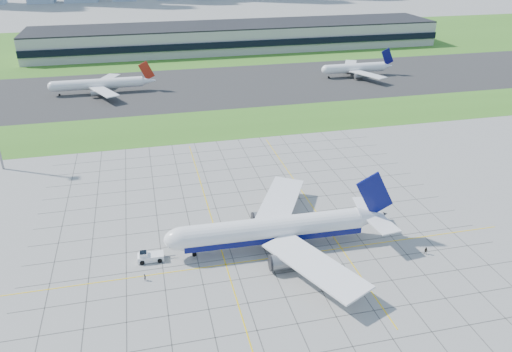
# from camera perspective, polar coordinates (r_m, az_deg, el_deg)

# --- Properties ---
(ground) EXTENTS (1400.00, 1400.00, 0.00)m
(ground) POSITION_cam_1_polar(r_m,az_deg,el_deg) (118.34, 1.18, -8.87)
(ground) COLOR #989893
(ground) RESTS_ON ground
(grass_median) EXTENTS (700.00, 35.00, 0.04)m
(grass_median) POSITION_cam_1_polar(r_m,az_deg,el_deg) (197.53, -5.39, 5.81)
(grass_median) COLOR #396E1F
(grass_median) RESTS_ON ground
(asphalt_taxiway) EXTENTS (700.00, 75.00, 0.04)m
(asphalt_taxiway) POSITION_cam_1_polar(r_m,az_deg,el_deg) (249.57, -7.29, 10.01)
(asphalt_taxiway) COLOR #383838
(asphalt_taxiway) RESTS_ON ground
(grass_far) EXTENTS (700.00, 145.00, 0.04)m
(grass_far) POSITION_cam_1_polar(r_m,az_deg,el_deg) (356.32, -9.46, 14.65)
(grass_far) COLOR #396E1F
(grass_far) RESTS_ON ground
(apron_markings) EXTENTS (120.00, 130.00, 0.03)m
(apron_markings) POSITION_cam_1_polar(r_m,az_deg,el_deg) (127.40, 0.11, -6.07)
(apron_markings) COLOR #474744
(apron_markings) RESTS_ON ground
(terminal) EXTENTS (260.00, 43.00, 15.80)m
(terminal) POSITION_cam_1_polar(r_m,az_deg,el_deg) (335.62, -2.12, 15.65)
(terminal) COLOR #B7B7B2
(terminal) RESTS_ON ground
(airliner) EXTENTS (55.48, 56.20, 17.46)m
(airliner) POSITION_cam_1_polar(r_m,az_deg,el_deg) (118.28, 2.18, -6.13)
(airliner) COLOR white
(airliner) RESTS_ON ground
(pushback_tug) EXTENTS (8.69, 3.18, 2.41)m
(pushback_tug) POSITION_cam_1_polar(r_m,az_deg,el_deg) (118.07, -12.09, -8.99)
(pushback_tug) COLOR white
(pushback_tug) RESTS_ON ground
(crew_near) EXTENTS (0.59, 0.70, 1.63)m
(crew_near) POSITION_cam_1_polar(r_m,az_deg,el_deg) (112.33, -12.57, -11.23)
(crew_near) COLOR black
(crew_near) RESTS_ON ground
(crew_far) EXTENTS (1.14, 1.14, 1.86)m
(crew_far) POSITION_cam_1_polar(r_m,az_deg,el_deg) (124.12, 18.84, -8.10)
(crew_far) COLOR black
(crew_far) RESTS_ON ground
(distant_jet_1) EXTENTS (46.44, 42.66, 14.08)m
(distant_jet_1) POSITION_cam_1_polar(r_m,az_deg,el_deg) (248.13, -17.42, 10.02)
(distant_jet_1) COLOR white
(distant_jet_1) RESTS_ON ground
(distant_jet_2) EXTENTS (37.66, 42.66, 14.08)m
(distant_jet_2) POSITION_cam_1_polar(r_m,az_deg,el_deg) (272.09, 11.36, 12.02)
(distant_jet_2) COLOR white
(distant_jet_2) RESTS_ON ground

